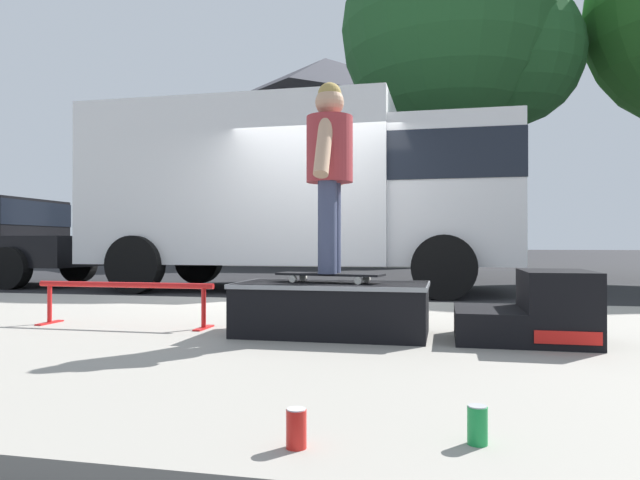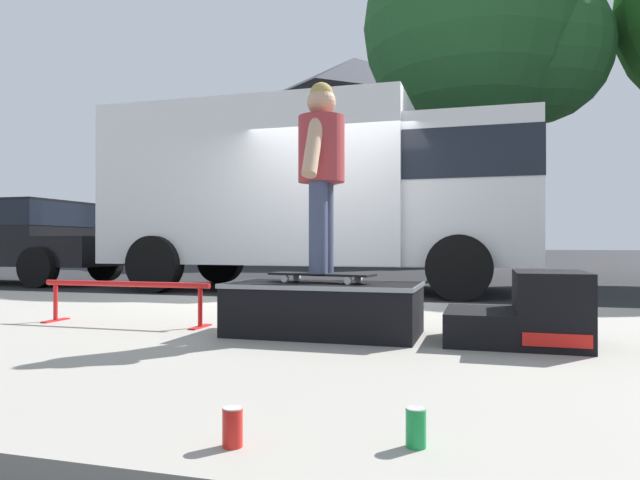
# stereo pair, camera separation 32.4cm
# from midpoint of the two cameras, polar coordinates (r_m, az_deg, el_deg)

# --- Properties ---
(ground_plane) EXTENTS (140.00, 140.00, 0.00)m
(ground_plane) POSITION_cam_midpoint_polar(r_m,az_deg,el_deg) (7.30, -3.64, -6.46)
(ground_plane) COLOR black
(sidewalk_slab) EXTENTS (50.00, 5.00, 0.12)m
(sidewalk_slab) POSITION_cam_midpoint_polar(r_m,az_deg,el_deg) (4.51, -14.33, -9.47)
(sidewalk_slab) COLOR gray
(sidewalk_slab) RESTS_ON ground
(skate_box) EXTENTS (1.36, 0.72, 0.37)m
(skate_box) POSITION_cam_midpoint_polar(r_m,az_deg,el_deg) (4.13, -1.01, -6.68)
(skate_box) COLOR black
(skate_box) RESTS_ON sidewalk_slab
(kicker_ramp) EXTENTS (0.88, 0.70, 0.48)m
(kicker_ramp) POSITION_cam_midpoint_polar(r_m,az_deg,el_deg) (4.04, 18.53, -6.84)
(kicker_ramp) COLOR black
(kicker_ramp) RESTS_ON sidewalk_slab
(grind_rail) EXTENTS (1.51, 0.28, 0.35)m
(grind_rail) POSITION_cam_midpoint_polar(r_m,az_deg,el_deg) (4.86, -20.78, -4.96)
(grind_rail) COLOR red
(grind_rail) RESTS_ON sidewalk_slab
(skateboard) EXTENTS (0.80, 0.34, 0.07)m
(skateboard) POSITION_cam_midpoint_polar(r_m,az_deg,el_deg) (4.11, -1.30, -3.50)
(skateboard) COLOR black
(skateboard) RESTS_ON skate_box
(skater_kid) EXTENTS (0.33, 0.71, 1.37)m
(skater_kid) POSITION_cam_midpoint_polar(r_m,az_deg,el_deg) (4.15, -1.29, 7.90)
(skater_kid) COLOR #3F4766
(skater_kid) RESTS_ON skateboard
(soda_can) EXTENTS (0.07, 0.07, 0.13)m
(soda_can) POSITION_cam_midpoint_polar(r_m,az_deg,el_deg) (1.98, 10.73, -17.73)
(soda_can) COLOR #198C3F
(soda_can) RESTS_ON sidewalk_slab
(soda_can_b) EXTENTS (0.07, 0.07, 0.13)m
(soda_can_b) POSITION_cam_midpoint_polar(r_m,az_deg,el_deg) (1.93, -7.44, -18.18)
(soda_can_b) COLOR red
(soda_can_b) RESTS_ON sidewalk_slab
(box_truck) EXTENTS (6.91, 2.63, 3.05)m
(box_truck) POSITION_cam_midpoint_polar(r_m,az_deg,el_deg) (9.56, -2.84, 5.19)
(box_truck) COLOR white
(box_truck) RESTS_ON ground
(street_tree_main) EXTENTS (5.16, 4.69, 7.75)m
(street_tree_main) POSITION_cam_midpoint_polar(r_m,az_deg,el_deg) (13.51, 13.24, 18.99)
(street_tree_main) COLOR brown
(street_tree_main) RESTS_ON ground
(house_behind) EXTENTS (9.54, 8.23, 8.40)m
(house_behind) POSITION_cam_midpoint_polar(r_m,az_deg,el_deg) (23.54, 0.09, 8.09)
(house_behind) COLOR silver
(house_behind) RESTS_ON ground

